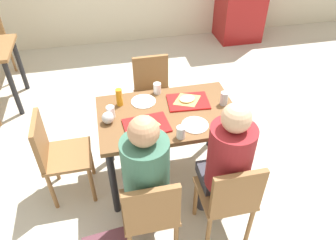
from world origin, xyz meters
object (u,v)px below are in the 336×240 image
tray_red_near (146,125)px  pizza_slice_b (187,99)px  paper_plate_center (143,101)px  plastic_cup_b (181,132)px  pizza_slice_a (146,123)px  tray_red_far (188,102)px  soda_can (224,98)px  condiment_bottle (119,97)px  chair_near_left (150,212)px  paper_plate_near_edge (195,125)px  person_in_red (146,174)px  plastic_cup_a (157,88)px  chair_left_end (56,152)px  chair_near_right (230,197)px  chair_far_side (153,90)px  main_table (168,123)px  foil_bundle (108,118)px  person_in_brown_jacket (227,160)px  plastic_cup_c (111,112)px

tray_red_near → pizza_slice_b: size_ratio=1.46×
tray_red_near → paper_plate_center: size_ratio=1.64×
tray_red_near → plastic_cup_b: 0.31m
pizza_slice_a → plastic_cup_b: 0.31m
tray_red_far → soda_can: size_ratio=2.95×
tray_red_far → condiment_bottle: condiment_bottle is taller
chair_near_left → paper_plate_near_edge: bearing=49.3°
person_in_red → pizza_slice_a: (0.09, 0.50, 0.04)m
pizza_slice_a → tray_red_near: bearing=-82.5°
plastic_cup_a → plastic_cup_b: 0.64m
plastic_cup_a → chair_left_end: bearing=-161.3°
pizza_slice_a → chair_near_left: bearing=-97.7°
chair_near_right → chair_far_side: (-0.30, 1.52, 0.00)m
main_table → chair_far_side: size_ratio=1.37×
chair_far_side → tray_red_near: bearing=-103.1°
chair_far_side → foil_bundle: size_ratio=8.65×
chair_near_left → soda_can: 1.16m
chair_left_end → paper_plate_near_edge: (1.16, -0.21, 0.26)m
plastic_cup_b → tray_red_near: bearing=141.5°
chair_near_left → pizza_slice_a: size_ratio=3.94×
person_in_red → chair_left_end: bearing=137.6°
pizza_slice_a → person_in_brown_jacket: bearing=-44.7°
person_in_red → soda_can: person_in_red is taller
person_in_brown_jacket → plastic_cup_c: person_in_brown_jacket is taller
chair_near_right → paper_plate_center: size_ratio=3.93×
chair_left_end → plastic_cup_c: (0.50, 0.06, 0.31)m
person_in_red → paper_plate_near_edge: person_in_red is taller
plastic_cup_b → soda_can: 0.58m
plastic_cup_b → condiment_bottle: size_ratio=0.62×
person_in_red → soda_can: bearing=38.6°
person_in_red → paper_plate_near_edge: bearing=41.0°
chair_near_right → pizza_slice_a: (-0.51, 0.64, 0.28)m
pizza_slice_b → foil_bundle: (-0.71, -0.15, 0.03)m
pizza_slice_b → soda_can: (0.30, -0.11, 0.04)m
tray_red_near → plastic_cup_c: (-0.27, 0.19, 0.04)m
chair_far_side → person_in_red: person_in_red is taller
chair_near_left → person_in_brown_jacket: person_in_brown_jacket is taller
chair_far_side → plastic_cup_b: size_ratio=8.65×
chair_left_end → chair_near_left: bearing=-48.2°
chair_left_end → plastic_cup_a: (0.95, 0.32, 0.31)m
chair_near_left → pizza_slice_b: (0.50, 0.89, 0.28)m
pizza_slice_a → foil_bundle: bearing=161.4°
tray_red_near → pizza_slice_a: (-0.00, 0.01, 0.02)m
condiment_bottle → soda_can: bearing=-12.0°
soda_can → condiment_bottle: bearing=168.0°
tray_red_near → soda_can: soda_can is taller
paper_plate_near_edge → plastic_cup_a: size_ratio=2.20×
plastic_cup_b → pizza_slice_a: bearing=139.8°
pizza_slice_b → chair_near_right: bearing=-84.0°
paper_plate_center → plastic_cup_c: (-0.30, -0.15, 0.05)m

